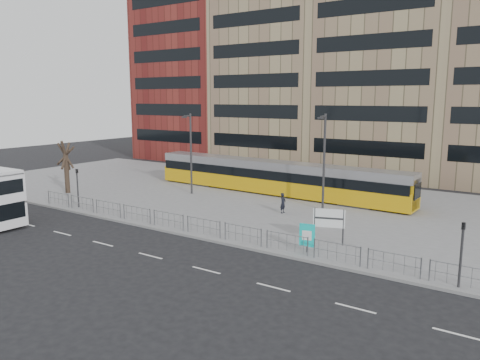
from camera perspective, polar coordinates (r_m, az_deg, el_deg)
The scene contains 15 objects.
ground at distance 31.31m, azimuth -8.35°, elevation -6.46°, with size 120.00×120.00×0.00m, color black.
plaza at distance 40.68m, azimuth 3.04°, elevation -2.42°, with size 64.00×24.00×0.15m, color slate.
kerb at distance 31.32m, azimuth -8.29°, elevation -6.31°, with size 64.00×0.25×0.17m, color gray.
building_row at distance 59.61m, azimuth 15.84°, elevation 13.57°, with size 70.40×18.40×31.20m.
pedestrian_barrier at distance 30.15m, azimuth -4.92°, elevation -5.10°, with size 32.07×0.07×1.10m.
road_markings at distance 27.91m, azimuth -12.36°, elevation -8.64°, with size 62.00×0.12×0.01m, color white.
tram at distance 42.73m, azimuth 4.14°, elevation 0.32°, with size 25.43×3.31×2.99m.
station_sign at distance 28.41m, azimuth 10.79°, elevation -4.79°, with size 1.80×0.67×2.16m.
ad_panel at distance 26.86m, azimuth 8.17°, elevation -6.73°, with size 0.88×0.25×1.66m.
pedestrian at distance 35.71m, azimuth 5.26°, elevation -2.81°, with size 0.56×0.37×1.55m, color black.
traffic_light_west at distance 39.45m, azimuth -19.21°, elevation -0.33°, with size 0.17×0.21×3.10m.
traffic_light_east at distance 23.83m, azimuth 25.43°, elevation -7.30°, with size 0.19×0.22×3.10m.
lamp_post_west at distance 42.49m, azimuth -6.05°, elevation 3.65°, with size 0.45×1.04×7.28m.
lamp_post_east at distance 36.48m, azimuth 10.18°, elevation 2.67°, with size 0.45×1.04×7.48m.
bare_tree at distance 45.44m, azimuth -20.61°, elevation 4.68°, with size 4.45×4.45×6.99m.
Camera 1 is at (20.26, -22.18, 8.81)m, focal length 35.00 mm.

